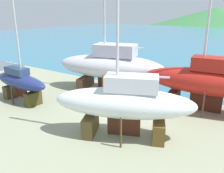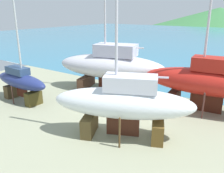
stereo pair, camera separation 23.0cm
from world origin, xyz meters
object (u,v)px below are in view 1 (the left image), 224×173
sailboat_mid_port (20,82)px  sailboat_large_starboard (110,65)px  sailboat_small_center (209,81)px  sailboat_far_slipway (125,103)px

sailboat_mid_port → sailboat_large_starboard: sailboat_large_starboard is taller
sailboat_mid_port → sailboat_large_starboard: size_ratio=0.53×
sailboat_small_center → sailboat_large_starboard: size_ratio=0.86×
sailboat_mid_port → sailboat_far_slipway: (10.63, -0.13, 0.50)m
sailboat_small_center → sailboat_large_starboard: bearing=-7.1°
sailboat_far_slipway → sailboat_large_starboard: (-5.97, 7.09, 0.25)m
sailboat_far_slipway → sailboat_large_starboard: 9.27m
sailboat_far_slipway → sailboat_small_center: sailboat_small_center is taller
sailboat_mid_port → sailboat_small_center: sailboat_small_center is taller
sailboat_far_slipway → sailboat_mid_port: bearing=-25.3°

